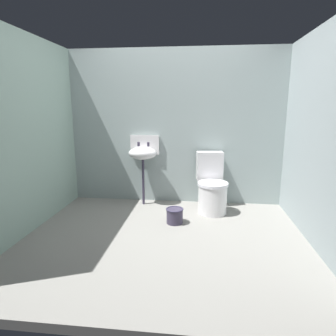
% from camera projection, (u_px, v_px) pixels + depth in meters
% --- Properties ---
extents(ground_plane, '(3.44, 2.79, 0.08)m').
position_uv_depth(ground_plane, '(165.00, 239.00, 3.20)').
color(ground_plane, gray).
extents(wall_back, '(3.44, 0.10, 2.19)m').
position_uv_depth(wall_back, '(175.00, 128.00, 4.17)').
color(wall_back, '#95A4A3').
rests_on(wall_back, ground).
extents(wall_left, '(0.10, 2.59, 2.19)m').
position_uv_depth(wall_left, '(27.00, 134.00, 3.23)').
color(wall_left, '#8EAB9F').
rests_on(wall_left, ground).
extents(wall_right, '(0.10, 2.59, 2.19)m').
position_uv_depth(wall_right, '(322.00, 137.00, 2.88)').
color(wall_right, '#909D9F').
rests_on(wall_right, ground).
extents(toilet_near_wall, '(0.46, 0.64, 0.78)m').
position_uv_depth(toilet_near_wall, '(212.00, 188.00, 3.89)').
color(toilet_near_wall, white).
rests_on(toilet_near_wall, ground).
extents(sink, '(0.42, 0.35, 0.99)m').
position_uv_depth(sink, '(143.00, 153.00, 4.08)').
color(sink, '#383246').
rests_on(sink, ground).
extents(bucket, '(0.21, 0.21, 0.19)m').
position_uv_depth(bucket, '(175.00, 215.00, 3.51)').
color(bucket, '#383246').
rests_on(bucket, ground).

